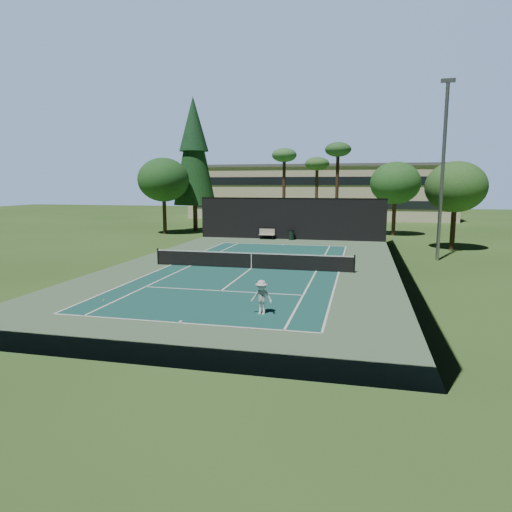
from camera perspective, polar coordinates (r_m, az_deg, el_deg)
The scene contains 22 objects.
ground at distance 28.98m, azimuth -0.58°, elevation -1.57°, with size 160.00×160.00×0.00m, color #325921.
apron_slab at distance 28.98m, azimuth -0.58°, elevation -1.56°, with size 18.00×32.00×0.01m, color #537451.
court_surface at distance 28.98m, azimuth -0.58°, elevation -1.55°, with size 10.97×23.77×0.01m, color #1A544C.
court_lines at distance 28.98m, azimuth -0.58°, elevation -1.54°, with size 11.07×23.87×0.01m.
tennis_net at distance 28.88m, azimuth -0.59°, elevation -0.49°, with size 12.90×0.10×1.10m.
fence at distance 28.74m, azimuth -0.56°, elevation 2.39°, with size 18.04×32.05×4.03m.
player at distance 18.74m, azimuth 0.71°, elevation -5.17°, with size 0.92×0.53×1.43m, color silver.
tennis_ball_a at distance 22.12m, azimuth -18.50°, elevation -5.26°, with size 0.07×0.07×0.07m, color #D2E734.
tennis_ball_b at distance 32.19m, azimuth -2.39°, elevation -0.47°, with size 0.06×0.06×0.06m, color #CBD430.
tennis_ball_c at distance 31.39m, azimuth 7.32°, elevation -0.77°, with size 0.07×0.07×0.07m, color #D9F237.
tennis_ball_d at distance 34.69m, azimuth -1.69°, elevation 0.22°, with size 0.07×0.07×0.07m, color #D8E734.
park_bench at distance 44.41m, azimuth 1.37°, elevation 2.80°, with size 1.50×0.45×1.02m.
trash_bin at distance 44.04m, azimuth 4.45°, elevation 2.63°, with size 0.56×0.56×0.95m.
pine_tree at distance 53.27m, azimuth -7.78°, elevation 13.44°, with size 4.80×4.80×15.00m.
palm_a at distance 52.50m, azimuth 3.55°, elevation 12.08°, with size 2.80×2.80×9.32m.
palm_b at distance 53.98m, azimuth 7.64°, elevation 11.05°, with size 2.80×2.80×8.42m.
palm_c at distance 50.87m, azimuth 10.21°, elevation 12.53°, with size 2.80×2.80×9.77m.
decid_tree_a at distance 49.80m, azimuth 17.03°, elevation 8.70°, with size 5.12×5.12×7.62m.
decid_tree_b at distance 40.35m, azimuth 23.69°, elevation 7.90°, with size 4.80×4.80×7.14m.
decid_tree_c at distance 50.17m, azimuth -11.49°, elevation 9.30°, with size 5.44×5.44×8.09m.
campus_building at distance 73.98m, azimuth 7.93°, elevation 8.00°, with size 40.50×12.50×8.30m.
light_pole at distance 34.12m, azimuth 22.32°, elevation 10.25°, with size 0.90×0.25×12.22m.
Camera 1 is at (6.73, -27.69, 5.28)m, focal length 32.00 mm.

